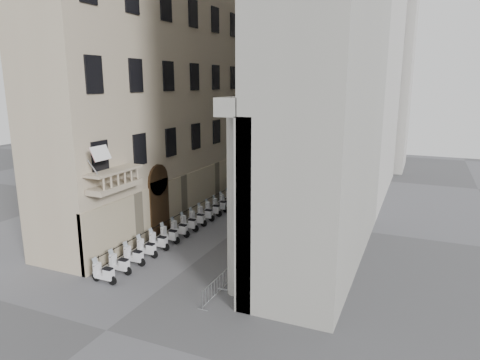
# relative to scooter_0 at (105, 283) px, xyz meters

# --- Properties ---
(ground) EXTENTS (120.00, 120.00, 0.00)m
(ground) POSITION_rel_scooter_0_xyz_m (3.41, -3.89, 0.00)
(ground) COLOR #47474A
(ground) RESTS_ON ground
(left_building) EXTENTS (5.00, 36.00, 34.00)m
(left_building) POSITION_rel_scooter_0_xyz_m (-4.09, 18.11, 17.00)
(left_building) COLOR #BBAA8F
(left_building) RESTS_ON ground
(far_building) EXTENTS (22.00, 10.00, 30.00)m
(far_building) POSITION_rel_scooter_0_xyz_m (3.41, 44.11, 15.00)
(far_building) COLOR #B6B3AC
(far_building) RESTS_ON ground
(iron_fence) EXTENTS (0.30, 28.00, 1.40)m
(iron_fence) POSITION_rel_scooter_0_xyz_m (-0.89, 14.11, 0.00)
(iron_fence) COLOR black
(iron_fence) RESTS_ON ground
(blue_awning) EXTENTS (1.60, 3.00, 3.00)m
(blue_awning) POSITION_rel_scooter_0_xyz_m (7.56, 22.11, 0.00)
(blue_awning) COLOR navy
(blue_awning) RESTS_ON ground
(flag) EXTENTS (1.00, 1.40, 8.20)m
(flag) POSITION_rel_scooter_0_xyz_m (-0.59, 1.11, 0.00)
(flag) COLOR #9E0C11
(flag) RESTS_ON ground
(scooter_0) EXTENTS (1.41, 0.58, 1.50)m
(scooter_0) POSITION_rel_scooter_0_xyz_m (0.00, 0.00, 0.00)
(scooter_0) COLOR white
(scooter_0) RESTS_ON ground
(scooter_1) EXTENTS (1.41, 0.58, 1.50)m
(scooter_1) POSITION_rel_scooter_0_xyz_m (0.00, 1.41, 0.00)
(scooter_1) COLOR white
(scooter_1) RESTS_ON ground
(scooter_2) EXTENTS (1.41, 0.58, 1.50)m
(scooter_2) POSITION_rel_scooter_0_xyz_m (0.00, 2.83, 0.00)
(scooter_2) COLOR white
(scooter_2) RESTS_ON ground
(scooter_3) EXTENTS (1.41, 0.58, 1.50)m
(scooter_3) POSITION_rel_scooter_0_xyz_m (0.00, 4.24, 0.00)
(scooter_3) COLOR white
(scooter_3) RESTS_ON ground
(scooter_4) EXTENTS (1.41, 0.58, 1.50)m
(scooter_4) POSITION_rel_scooter_0_xyz_m (0.00, 5.65, 0.00)
(scooter_4) COLOR white
(scooter_4) RESTS_ON ground
(scooter_5) EXTENTS (1.41, 0.58, 1.50)m
(scooter_5) POSITION_rel_scooter_0_xyz_m (0.00, 7.07, 0.00)
(scooter_5) COLOR white
(scooter_5) RESTS_ON ground
(scooter_6) EXTENTS (1.41, 0.58, 1.50)m
(scooter_6) POSITION_rel_scooter_0_xyz_m (0.00, 8.48, 0.00)
(scooter_6) COLOR white
(scooter_6) RESTS_ON ground
(scooter_7) EXTENTS (1.41, 0.58, 1.50)m
(scooter_7) POSITION_rel_scooter_0_xyz_m (0.00, 9.89, 0.00)
(scooter_7) COLOR white
(scooter_7) RESTS_ON ground
(scooter_8) EXTENTS (1.41, 0.58, 1.50)m
(scooter_8) POSITION_rel_scooter_0_xyz_m (0.00, 11.31, 0.00)
(scooter_8) COLOR white
(scooter_8) RESTS_ON ground
(scooter_9) EXTENTS (1.41, 0.58, 1.50)m
(scooter_9) POSITION_rel_scooter_0_xyz_m (0.00, 12.72, 0.00)
(scooter_9) COLOR white
(scooter_9) RESTS_ON ground
(scooter_10) EXTENTS (1.41, 0.58, 1.50)m
(scooter_10) POSITION_rel_scooter_0_xyz_m (0.00, 14.13, 0.00)
(scooter_10) COLOR white
(scooter_10) RESTS_ON ground
(scooter_11) EXTENTS (1.41, 0.58, 1.50)m
(scooter_11) POSITION_rel_scooter_0_xyz_m (0.00, 15.55, 0.00)
(scooter_11) COLOR white
(scooter_11) RESTS_ON ground
(scooter_12) EXTENTS (1.41, 0.58, 1.50)m
(scooter_12) POSITION_rel_scooter_0_xyz_m (0.00, 16.96, 0.00)
(scooter_12) COLOR white
(scooter_12) RESTS_ON ground
(scooter_13) EXTENTS (1.41, 0.58, 1.50)m
(scooter_13) POSITION_rel_scooter_0_xyz_m (0.00, 18.38, 0.00)
(scooter_13) COLOR white
(scooter_13) RESTS_ON ground
(scooter_14) EXTENTS (1.41, 0.58, 1.50)m
(scooter_14) POSITION_rel_scooter_0_xyz_m (0.00, 19.79, 0.00)
(scooter_14) COLOR white
(scooter_14) RESTS_ON ground
(scooter_15) EXTENTS (1.41, 0.58, 1.50)m
(scooter_15) POSITION_rel_scooter_0_xyz_m (0.00, 21.20, 0.00)
(scooter_15) COLOR white
(scooter_15) RESTS_ON ground
(barrier_0) EXTENTS (0.60, 2.40, 1.10)m
(barrier_0) POSITION_rel_scooter_0_xyz_m (6.76, 0.76, 0.00)
(barrier_0) COLOR #A5A7AD
(barrier_0) RESTS_ON ground
(barrier_1) EXTENTS (0.60, 2.40, 1.10)m
(barrier_1) POSITION_rel_scooter_0_xyz_m (6.76, 3.26, 0.00)
(barrier_1) COLOR #A5A7AD
(barrier_1) RESTS_ON ground
(barrier_2) EXTENTS (0.60, 2.40, 1.10)m
(barrier_2) POSITION_rel_scooter_0_xyz_m (6.76, 5.76, 0.00)
(barrier_2) COLOR #A5A7AD
(barrier_2) RESTS_ON ground
(barrier_3) EXTENTS (0.60, 2.40, 1.10)m
(barrier_3) POSITION_rel_scooter_0_xyz_m (6.76, 8.26, 0.00)
(barrier_3) COLOR #A5A7AD
(barrier_3) RESTS_ON ground
(barrier_4) EXTENTS (0.60, 2.40, 1.10)m
(barrier_4) POSITION_rel_scooter_0_xyz_m (6.76, 10.76, 0.00)
(barrier_4) COLOR #A5A7AD
(barrier_4) RESTS_ON ground
(barrier_5) EXTENTS (0.60, 2.40, 1.10)m
(barrier_5) POSITION_rel_scooter_0_xyz_m (6.76, 13.26, 0.00)
(barrier_5) COLOR #A5A7AD
(barrier_5) RESTS_ON ground
(barrier_6) EXTENTS (0.60, 2.40, 1.10)m
(barrier_6) POSITION_rel_scooter_0_xyz_m (6.76, 15.76, 0.00)
(barrier_6) COLOR #A5A7AD
(barrier_6) RESTS_ON ground
(barrier_7) EXTENTS (0.60, 2.40, 1.10)m
(barrier_7) POSITION_rel_scooter_0_xyz_m (6.76, 18.26, 0.00)
(barrier_7) COLOR #A5A7AD
(barrier_7) RESTS_ON ground
(barrier_8) EXTENTS (0.60, 2.40, 1.10)m
(barrier_8) POSITION_rel_scooter_0_xyz_m (6.76, 20.76, 0.00)
(barrier_8) COLOR #A5A7AD
(barrier_8) RESTS_ON ground
(security_tent) EXTENTS (3.75, 3.75, 3.05)m
(security_tent) POSITION_rel_scooter_0_xyz_m (1.71, 20.22, 2.55)
(security_tent) COLOR white
(security_tent) RESTS_ON ground
(street_lamp) EXTENTS (2.76, 0.24, 8.45)m
(street_lamp) POSITION_rel_scooter_0_xyz_m (1.09, 16.21, 5.05)
(street_lamp) COLOR #989CA1
(street_lamp) RESTS_ON ground
(info_kiosk) EXTENTS (0.45, 0.96, 1.96)m
(info_kiosk) POSITION_rel_scooter_0_xyz_m (0.92, 15.61, 0.99)
(info_kiosk) COLOR black
(info_kiosk) RESTS_ON ground
(pedestrian_a) EXTENTS (0.70, 0.60, 1.62)m
(pedestrian_a) POSITION_rel_scooter_0_xyz_m (5.20, 16.85, 0.81)
(pedestrian_a) COLOR #0C1832
(pedestrian_a) RESTS_ON ground
(pedestrian_b) EXTENTS (0.92, 0.82, 1.54)m
(pedestrian_b) POSITION_rel_scooter_0_xyz_m (4.57, 28.76, 0.77)
(pedestrian_b) COLOR black
(pedestrian_b) RESTS_ON ground
(pedestrian_c) EXTENTS (0.81, 0.58, 1.56)m
(pedestrian_c) POSITION_rel_scooter_0_xyz_m (2.33, 29.98, 0.78)
(pedestrian_c) COLOR black
(pedestrian_c) RESTS_ON ground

